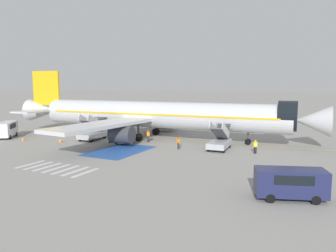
# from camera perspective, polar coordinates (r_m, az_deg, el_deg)

# --- Properties ---
(ground_plane) EXTENTS (600.00, 600.00, 0.00)m
(ground_plane) POSITION_cam_1_polar(r_m,az_deg,el_deg) (50.59, -3.16, -1.93)
(ground_plane) COLOR gray
(apron_leadline_yellow) EXTENTS (81.43, 6.68, 0.01)m
(apron_leadline_yellow) POSITION_cam_1_polar(r_m,az_deg,el_deg) (48.98, -1.72, -2.22)
(apron_leadline_yellow) COLOR gold
(apron_leadline_yellow) RESTS_ON ground_plane
(apron_stand_patch_blue) EXTENTS (5.69, 8.90, 0.01)m
(apron_stand_patch_blue) POSITION_cam_1_polar(r_m,az_deg,el_deg) (40.64, -8.45, -4.29)
(apron_stand_patch_blue) COLOR #2856A8
(apron_stand_patch_blue) RESTS_ON ground_plane
(apron_walkway_bar_0) EXTENTS (0.44, 3.60, 0.01)m
(apron_walkway_bar_0) POSITION_cam_1_polar(r_m,az_deg,el_deg) (36.42, -22.85, -6.15)
(apron_walkway_bar_0) COLOR silver
(apron_walkway_bar_0) RESTS_ON ground_plane
(apron_walkway_bar_1) EXTENTS (0.44, 3.60, 0.01)m
(apron_walkway_bar_1) POSITION_cam_1_polar(r_m,az_deg,el_deg) (35.53, -21.58, -6.42)
(apron_walkway_bar_1) COLOR silver
(apron_walkway_bar_1) RESTS_ON ground_plane
(apron_walkway_bar_2) EXTENTS (0.44, 3.60, 0.01)m
(apron_walkway_bar_2) POSITION_cam_1_polar(r_m,az_deg,el_deg) (34.66, -20.25, -6.69)
(apron_walkway_bar_2) COLOR silver
(apron_walkway_bar_2) RESTS_ON ground_plane
(apron_walkway_bar_3) EXTENTS (0.44, 3.60, 0.01)m
(apron_walkway_bar_3) POSITION_cam_1_polar(r_m,az_deg,el_deg) (33.82, -18.85, -6.98)
(apron_walkway_bar_3) COLOR silver
(apron_walkway_bar_3) RESTS_ON ground_plane
(apron_walkway_bar_4) EXTENTS (0.44, 3.60, 0.01)m
(apron_walkway_bar_4) POSITION_cam_1_polar(r_m,az_deg,el_deg) (32.99, -17.38, -7.28)
(apron_walkway_bar_4) COLOR silver
(apron_walkway_bar_4) RESTS_ON ground_plane
(apron_walkway_bar_5) EXTENTS (0.44, 3.60, 0.01)m
(apron_walkway_bar_5) POSITION_cam_1_polar(r_m,az_deg,el_deg) (32.19, -15.83, -7.58)
(apron_walkway_bar_5) COLOR silver
(apron_walkway_bar_5) RESTS_ON ground_plane
(apron_walkway_bar_6) EXTENTS (0.44, 3.60, 0.01)m
(apron_walkway_bar_6) POSITION_cam_1_polar(r_m,az_deg,el_deg) (31.41, -14.20, -7.90)
(apron_walkway_bar_6) COLOR silver
(apron_walkway_bar_6) RESTS_ON ground_plane
(airliner) EXTENTS (47.92, 35.62, 10.30)m
(airliner) POSITION_cam_1_polar(r_m,az_deg,el_deg) (48.77, -2.41, 1.93)
(airliner) COLOR silver
(airliner) RESTS_ON ground_plane
(boarding_stairs_forward) EXTENTS (2.57, 5.37, 3.81)m
(boarding_stairs_forward) POSITION_cam_1_polar(r_m,az_deg,el_deg) (41.35, 8.96, -2.74)
(boarding_stairs_forward) COLOR #ADB2BA
(boarding_stairs_forward) RESTS_ON ground_plane
(boarding_stairs_aft) EXTENTS (2.57, 5.37, 3.98)m
(boarding_stairs_aft) POSITION_cam_1_polar(r_m,az_deg,el_deg) (49.10, -12.96, -1.22)
(boarding_stairs_aft) COLOR #ADB2BA
(boarding_stairs_aft) RESTS_ON ground_plane
(fuel_tanker) EXTENTS (3.67, 9.69, 3.32)m
(fuel_tanker) POSITION_cam_1_polar(r_m,az_deg,el_deg) (69.02, 2.34, 1.96)
(fuel_tanker) COLOR #38383D
(fuel_tanker) RESTS_ON ground_plane
(service_van_0) EXTENTS (5.23, 3.54, 2.18)m
(service_van_0) POSITION_cam_1_polar(r_m,az_deg,el_deg) (24.97, 20.53, -9.03)
(service_van_0) COLOR #1E234C
(service_van_0) RESTS_ON ground_plane
(service_van_1) EXTENTS (4.52, 5.26, 2.39)m
(service_van_1) POSITION_cam_1_polar(r_m,az_deg,el_deg) (55.35, -26.30, -0.40)
(service_van_1) COLOR silver
(service_van_1) RESTS_ON ground_plane
(baggage_cart) EXTENTS (2.22, 2.93, 0.87)m
(baggage_cart) POSITION_cam_1_polar(r_m,az_deg,el_deg) (45.32, -7.45, -2.74)
(baggage_cart) COLOR gray
(baggage_cart) RESTS_ON ground_plane
(ground_crew_0) EXTENTS (0.33, 0.47, 1.80)m
(ground_crew_0) POSITION_cam_1_polar(r_m,az_deg,el_deg) (46.04, -10.20, -1.64)
(ground_crew_0) COLOR #191E38
(ground_crew_0) RESTS_ON ground_plane
(ground_crew_1) EXTENTS (0.47, 0.47, 1.72)m
(ground_crew_1) POSITION_cam_1_polar(r_m,az_deg,el_deg) (46.14, -3.49, -1.58)
(ground_crew_1) COLOR #2D2D33
(ground_crew_1) RESTS_ON ground_plane
(ground_crew_2) EXTENTS (0.48, 0.34, 1.62)m
(ground_crew_2) POSITION_cam_1_polar(r_m,az_deg,el_deg) (39.85, 14.97, -3.34)
(ground_crew_2) COLOR black
(ground_crew_2) RESTS_ON ground_plane
(ground_crew_3) EXTENTS (0.49, 0.41, 1.63)m
(ground_crew_3) POSITION_cam_1_polar(r_m,az_deg,el_deg) (41.00, 1.81, -2.79)
(ground_crew_3) COLOR #2D2D33
(ground_crew_3) RESTS_ON ground_plane
(traffic_cone_0) EXTENTS (0.53, 0.53, 0.59)m
(traffic_cone_0) POSITION_cam_1_polar(r_m,az_deg,el_deg) (48.04, -18.24, -2.43)
(traffic_cone_0) COLOR orange
(traffic_cone_0) RESTS_ON ground_plane
(traffic_cone_1) EXTENTS (0.63, 0.63, 0.70)m
(traffic_cone_1) POSITION_cam_1_polar(r_m,az_deg,el_deg) (53.85, -15.70, -1.25)
(traffic_cone_1) COLOR orange
(traffic_cone_1) RESTS_ON ground_plane
(traffic_cone_2) EXTENTS (0.50, 0.50, 0.55)m
(traffic_cone_2) POSITION_cam_1_polar(r_m,az_deg,el_deg) (51.61, -23.95, -2.06)
(traffic_cone_2) COLOR orange
(traffic_cone_2) RESTS_ON ground_plane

